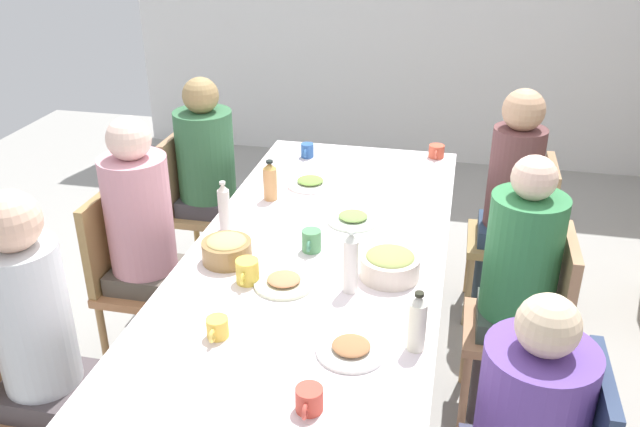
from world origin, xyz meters
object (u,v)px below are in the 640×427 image
Objects in this scene: cup_1 at (311,241)px; bottle_3 at (417,323)px; cup_4 at (217,328)px; chair_0 at (28,385)px; chair_3 at (131,272)px; plate_0 at (353,219)px; chair_4 at (523,232)px; bowl_1 at (390,264)px; person_0 at (37,332)px; cup_0 at (309,400)px; plate_1 at (351,349)px; bottle_0 at (351,263)px; dining_table at (320,258)px; plate_2 at (310,183)px; cup_3 at (307,151)px; person_4 at (511,189)px; bottle_2 at (270,181)px; person_2 at (208,164)px; person_1 at (517,272)px; person_5 at (527,421)px; chair_1 at (533,320)px; cup_2 at (436,151)px; cup_5 at (247,271)px; plate_3 at (284,282)px; chair_2 at (196,200)px; bowl_0 at (227,249)px; bottle_1 at (224,207)px.

bottle_3 reaches higher than cup_1.
chair_0 is at bearing -81.41° from cup_4.
plate_0 is (-0.25, 1.01, 0.27)m from chair_3.
chair_0 is at bearing -48.16° from chair_4.
bowl_1 is at bearing 134.66° from cup_4.
person_0 is 1.41m from plate_0.
plate_0 is at bearing -176.10° from cup_0.
bottle_0 reaches higher than plate_1.
plate_1 is 0.51m from bowl_1.
dining_table is 10.10× the size of plate_2.
cup_3 reaches higher than dining_table.
bottle_0 is (-0.38, 0.39, 0.09)m from cup_4.
chair_0 is at bearing -84.14° from plate_1.
cup_4 is (-0.11, 0.62, 0.04)m from person_0.
person_4 is 1.22m from cup_1.
plate_2 is at bearing -147.79° from bowl_1.
cup_3 is (-1.05, -0.27, -0.01)m from cup_1.
bottle_2 is at bearing 158.38° from person_0.
person_0 is at bearing -45.16° from dining_table.
person_0 is 1.05× the size of person_2.
dining_table is 21.95× the size of cup_4.
cup_1 is at bearing -47.03° from chair_4.
cup_4 reaches higher than dining_table.
person_1 is 0.82m from person_5.
bowl_1 is 0.81m from cup_0.
cup_1 is 0.45× the size of bottle_0.
person_2 is at bearing -179.94° from person_0.
chair_1 is 8.37× the size of cup_3.
dining_table is at bearing -21.52° from plate_0.
cup_5 is at bearing -22.84° from cup_2.
bottle_0 is (0.33, -0.63, 0.15)m from person_1.
chair_2 is at bearing -143.91° from plate_3.
chair_1 is 1.31m from bowl_0.
person_4 reaches higher than cup_4.
person_2 is (-1.63, -0.00, -0.02)m from person_0.
cup_1 is at bearing 130.59° from chair_0.
dining_table is 10.54× the size of plate_1.
bottle_2 is (-0.41, -1.25, 0.35)m from chair_1.
chair_0 reaches higher than cup_1.
person_1 is 1.93m from chair_2.
person_0 is 1.02m from cup_0.
plate_1 is 1.88× the size of cup_2.
bottle_0 is at bearing -137.71° from bottle_3.
cup_1 is at bearing 133.67° from person_0.
chair_1 reaches higher than plate_0.
cup_4 is 0.48× the size of bottle_1.
chair_4 is 7.15× the size of cup_5.
chair_2 reaches higher than cup_4.
cup_3 is at bearing -162.00° from plate_1.
chair_4 is 1.25m from cup_3.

